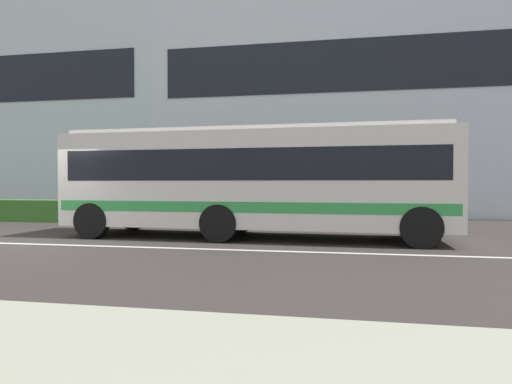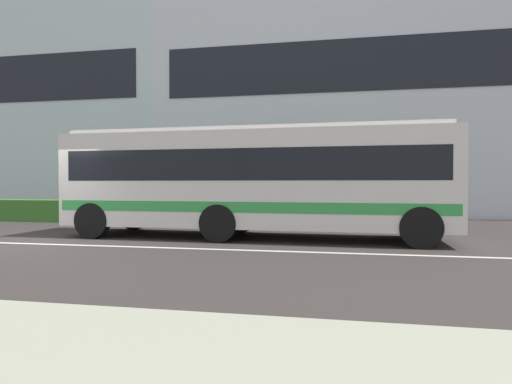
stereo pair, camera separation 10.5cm
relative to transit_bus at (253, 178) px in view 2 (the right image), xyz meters
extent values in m
plane|color=#36302D|center=(-5.38, -2.36, -1.69)|extent=(160.00, 160.00, 0.00)
cube|color=silver|center=(-5.38, -2.36, -1.69)|extent=(60.00, 0.16, 0.01)
cube|color=#3A732A|center=(-6.70, 3.68, -1.26)|extent=(23.77, 1.10, 0.87)
cube|color=silver|center=(-16.96, 12.66, 4.30)|extent=(20.82, 10.00, 11.99)
cube|color=silver|center=(4.78, 12.66, 4.17)|extent=(22.67, 10.00, 11.72)
cube|color=black|center=(4.78, 7.63, 5.11)|extent=(20.85, 0.04, 2.34)
cube|color=silver|center=(0.00, 0.00, -0.04)|extent=(10.78, 2.90, 2.59)
cube|color=black|center=(0.00, 0.00, 0.34)|extent=(10.14, 2.90, 0.83)
cube|color=green|center=(0.00, 0.00, -0.76)|extent=(10.57, 2.92, 0.28)
cube|color=silver|center=(0.00, 0.00, 1.31)|extent=(10.34, 2.47, 0.12)
cube|color=black|center=(5.36, -0.16, 0.34)|extent=(0.09, 2.17, 0.91)
cylinder|color=black|center=(4.39, 1.06, -1.19)|extent=(1.01, 0.31, 1.00)
cylinder|color=black|center=(4.32, -1.32, -1.19)|extent=(1.01, 0.31, 1.00)
cylinder|color=black|center=(-0.62, 1.21, -1.19)|extent=(1.01, 0.31, 1.00)
cylinder|color=black|center=(-0.69, -1.17, -1.19)|extent=(1.01, 0.31, 1.00)
cylinder|color=black|center=(-4.32, 1.32, -1.19)|extent=(1.01, 0.31, 1.00)
cylinder|color=black|center=(-4.39, -1.06, -1.19)|extent=(1.01, 0.31, 1.00)
camera|label=1|loc=(2.34, -12.10, -0.14)|focal=30.37mm
camera|label=2|loc=(2.44, -12.08, -0.14)|focal=30.37mm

